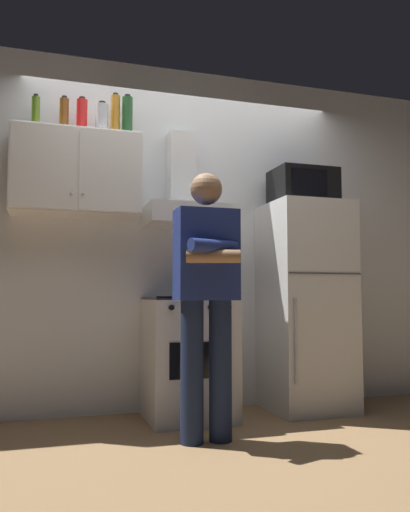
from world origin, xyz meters
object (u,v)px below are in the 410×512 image
object	(u,v)px
person_standing	(207,292)
bottle_canister_steel	(102,119)
bottle_wine_green	(127,117)
bottle_liquor_amber	(115,116)
refrigerator	(306,306)
bottle_soda_red	(82,116)
upper_cabinet	(76,174)
bottle_olive_oil	(36,113)
range_hood	(184,201)
bottle_beer_brown	(64,115)
stove_oven	(188,358)
microwave	(303,187)
cooking_pot	(210,287)

from	to	relation	value
person_standing	bottle_canister_steel	bearing A→B (deg)	129.73
bottle_wine_green	bottle_liquor_amber	world-z (taller)	bottle_liquor_amber
refrigerator	bottle_soda_red	size ratio (longest dim) A/B	5.96
upper_cabinet	bottle_olive_oil	world-z (taller)	bottle_olive_oil
range_hood	bottle_beer_brown	bearing A→B (deg)	177.98
stove_oven	refrigerator	xyz separation A→B (m)	(0.95, 0.00, 0.37)
range_hood	microwave	world-z (taller)	range_hood
upper_cabinet	person_standing	xyz separation A→B (m)	(0.75, -0.73, -0.85)
range_hood	cooking_pot	size ratio (longest dim) A/B	2.58
person_standing	cooking_pot	bearing A→B (deg)	69.70
microwave	bottle_wine_green	distance (m)	1.47
bottle_wine_green	bottle_olive_oil	distance (m)	0.65
bottle_soda_red	cooking_pot	bearing A→B (deg)	-15.48
bottle_soda_red	bottle_liquor_amber	size ratio (longest dim) A/B	0.81
bottle_liquor_amber	refrigerator	bearing A→B (deg)	-5.51
stove_oven	bottle_liquor_amber	xyz separation A→B (m)	(-0.53, 0.14, 1.78)
person_standing	bottle_wine_green	xyz separation A→B (m)	(-0.39, 0.73, 1.30)
cooking_pot	bottle_wine_green	size ratio (longest dim) A/B	0.90
bottle_olive_oil	upper_cabinet	bearing A→B (deg)	-7.27
stove_oven	bottle_soda_red	bearing A→B (deg)	170.41
stove_oven	refrigerator	distance (m)	1.02
stove_oven	cooking_pot	size ratio (longest dim) A/B	3.00
bottle_olive_oil	refrigerator	bearing A→B (deg)	-4.53
microwave	person_standing	size ratio (longest dim) A/B	0.29
range_hood	cooking_pot	bearing A→B (deg)	-62.12
stove_oven	bottle_beer_brown	size ratio (longest dim) A/B	3.21
refrigerator	cooking_pot	distance (m)	0.84
upper_cabinet	bottle_soda_red	world-z (taller)	bottle_soda_red
refrigerator	stove_oven	bearing A→B (deg)	-179.96
stove_oven	bottle_beer_brown	distance (m)	1.97
refrigerator	bottle_canister_steel	size ratio (longest dim) A/B	6.78
range_hood	bottle_canister_steel	bearing A→B (deg)	-176.75
microwave	cooking_pot	distance (m)	1.16
cooking_pot	bottle_soda_red	xyz separation A→B (m)	(-0.90, 0.25, 1.24)
microwave	refrigerator	bearing A→B (deg)	-89.10
range_hood	bottle_olive_oil	xyz separation A→B (m)	(-1.09, 0.04, 0.58)
bottle_liquor_amber	bottle_olive_oil	bearing A→B (deg)	178.08
range_hood	bottle_soda_red	xyz separation A→B (m)	(-0.77, 0.00, 0.58)
bottle_liquor_amber	microwave	bearing A→B (deg)	-4.81
bottle_canister_steel	bottle_olive_oil	xyz separation A→B (m)	(-0.46, 0.07, 0.01)
upper_cabinet	refrigerator	bearing A→B (deg)	-4.07
refrigerator	microwave	size ratio (longest dim) A/B	3.33
cooking_pot	bottle_canister_steel	bearing A→B (deg)	164.53
bottle_wine_green	bottle_beer_brown	size ratio (longest dim) A/B	1.19
person_standing	bottle_beer_brown	bearing A→B (deg)	137.81
bottle_canister_steel	range_hood	bearing A→B (deg)	3.25
upper_cabinet	cooking_pot	size ratio (longest dim) A/B	3.09
microwave	bottle_wine_green	size ratio (longest dim) A/B	1.49
person_standing	microwave	bearing A→B (deg)	32.00
person_standing	bottle_wine_green	distance (m)	1.54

